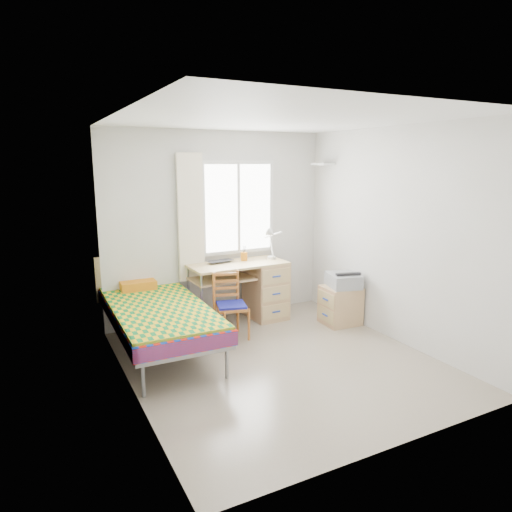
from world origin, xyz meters
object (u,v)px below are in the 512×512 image
at_px(bed, 156,311).
at_px(desk, 261,287).
at_px(chair, 230,301).
at_px(printer, 343,280).
at_px(cabinet, 340,305).

relative_size(bed, desk, 1.66).
relative_size(chair, printer, 1.60).
distance_m(chair, cabinet, 1.57).
height_order(bed, desk, bed).
height_order(desk, printer, desk).
xyz_separation_m(bed, cabinet, (2.46, -0.29, -0.21)).
xyz_separation_m(desk, cabinet, (0.85, -0.71, -0.19)).
xyz_separation_m(cabinet, printer, (0.03, -0.01, 0.36)).
distance_m(bed, desk, 1.66).
relative_size(bed, cabinet, 4.30).
distance_m(bed, chair, 0.93).
xyz_separation_m(bed, desk, (1.61, 0.41, -0.02)).
relative_size(desk, cabinet, 2.58).
xyz_separation_m(bed, printer, (2.49, -0.31, 0.15)).
height_order(bed, printer, bed).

